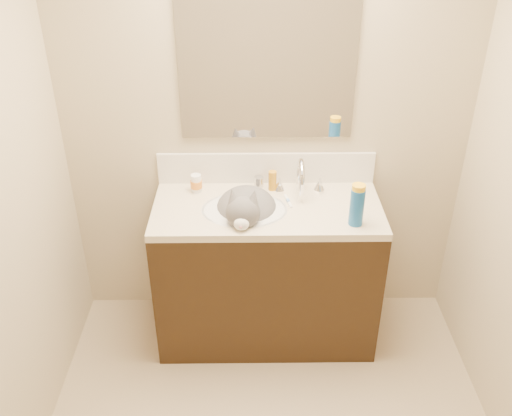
{
  "coord_description": "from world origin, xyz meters",
  "views": [
    {
      "loc": [
        -0.09,
        -1.58,
        2.39
      ],
      "look_at": [
        -0.06,
        0.92,
        0.88
      ],
      "focal_mm": 40.0,
      "sensor_mm": 36.0,
      "label": 1
    }
  ],
  "objects_px": {
    "cat": "(246,212)",
    "amber_bottle": "(272,181)",
    "basin": "(245,221)",
    "faucet": "(300,179)",
    "spray_can": "(357,207)",
    "silver_jar": "(259,182)",
    "pill_bottle": "(196,183)",
    "vanity_cabinet": "(267,275)"
  },
  "relations": [
    {
      "from": "cat",
      "to": "silver_jar",
      "type": "relative_size",
      "value": 7.92
    },
    {
      "from": "faucet",
      "to": "amber_bottle",
      "type": "xyz_separation_m",
      "value": [
        -0.15,
        0.04,
        -0.03
      ]
    },
    {
      "from": "pill_bottle",
      "to": "amber_bottle",
      "type": "distance_m",
      "value": 0.41
    },
    {
      "from": "vanity_cabinet",
      "to": "basin",
      "type": "bearing_deg",
      "value": -165.96
    },
    {
      "from": "faucet",
      "to": "spray_can",
      "type": "height_order",
      "value": "faucet"
    },
    {
      "from": "cat",
      "to": "pill_bottle",
      "type": "height_order",
      "value": "cat"
    },
    {
      "from": "faucet",
      "to": "spray_can",
      "type": "relative_size",
      "value": 1.45
    },
    {
      "from": "spray_can",
      "to": "faucet",
      "type": "bearing_deg",
      "value": 129.03
    },
    {
      "from": "vanity_cabinet",
      "to": "silver_jar",
      "type": "height_order",
      "value": "silver_jar"
    },
    {
      "from": "faucet",
      "to": "spray_can",
      "type": "bearing_deg",
      "value": -50.97
    },
    {
      "from": "faucet",
      "to": "pill_bottle",
      "type": "xyz_separation_m",
      "value": [
        -0.56,
        0.03,
        -0.04
      ]
    },
    {
      "from": "pill_bottle",
      "to": "faucet",
      "type": "bearing_deg",
      "value": -2.62
    },
    {
      "from": "cat",
      "to": "pill_bottle",
      "type": "xyz_separation_m",
      "value": [
        -0.27,
        0.19,
        0.07
      ]
    },
    {
      "from": "basin",
      "to": "spray_can",
      "type": "relative_size",
      "value": 2.32
    },
    {
      "from": "silver_jar",
      "to": "spray_can",
      "type": "xyz_separation_m",
      "value": [
        0.47,
        -0.39,
        0.07
      ]
    },
    {
      "from": "basin",
      "to": "pill_bottle",
      "type": "relative_size",
      "value": 4.44
    },
    {
      "from": "amber_bottle",
      "to": "spray_can",
      "type": "xyz_separation_m",
      "value": [
        0.4,
        -0.35,
        0.04
      ]
    },
    {
      "from": "vanity_cabinet",
      "to": "faucet",
      "type": "bearing_deg",
      "value": 37.29
    },
    {
      "from": "vanity_cabinet",
      "to": "spray_can",
      "type": "bearing_deg",
      "value": -21.92
    },
    {
      "from": "basin",
      "to": "cat",
      "type": "relative_size",
      "value": 0.95
    },
    {
      "from": "basin",
      "to": "cat",
      "type": "distance_m",
      "value": 0.05
    },
    {
      "from": "amber_bottle",
      "to": "silver_jar",
      "type": "bearing_deg",
      "value": 155.23
    },
    {
      "from": "vanity_cabinet",
      "to": "pill_bottle",
      "type": "bearing_deg",
      "value": 156.92
    },
    {
      "from": "amber_bottle",
      "to": "pill_bottle",
      "type": "bearing_deg",
      "value": -177.55
    },
    {
      "from": "faucet",
      "to": "cat",
      "type": "height_order",
      "value": "faucet"
    },
    {
      "from": "basin",
      "to": "silver_jar",
      "type": "relative_size",
      "value": 7.55
    },
    {
      "from": "faucet",
      "to": "silver_jar",
      "type": "xyz_separation_m",
      "value": [
        -0.22,
        0.08,
        -0.06
      ]
    },
    {
      "from": "cat",
      "to": "amber_bottle",
      "type": "xyz_separation_m",
      "value": [
        0.14,
        0.2,
        0.07
      ]
    },
    {
      "from": "pill_bottle",
      "to": "silver_jar",
      "type": "bearing_deg",
      "value": 8.68
    },
    {
      "from": "vanity_cabinet",
      "to": "pill_bottle",
      "type": "relative_size",
      "value": 11.83
    },
    {
      "from": "vanity_cabinet",
      "to": "spray_can",
      "type": "relative_size",
      "value": 6.2
    },
    {
      "from": "cat",
      "to": "amber_bottle",
      "type": "relative_size",
      "value": 4.29
    },
    {
      "from": "faucet",
      "to": "amber_bottle",
      "type": "height_order",
      "value": "faucet"
    },
    {
      "from": "silver_jar",
      "to": "pill_bottle",
      "type": "bearing_deg",
      "value": -171.32
    },
    {
      "from": "faucet",
      "to": "amber_bottle",
      "type": "relative_size",
      "value": 2.54
    },
    {
      "from": "silver_jar",
      "to": "vanity_cabinet",
      "type": "bearing_deg",
      "value": -78.97
    },
    {
      "from": "faucet",
      "to": "silver_jar",
      "type": "relative_size",
      "value": 4.7
    },
    {
      "from": "basin",
      "to": "silver_jar",
      "type": "xyz_separation_m",
      "value": [
        0.08,
        0.24,
        0.1
      ]
    },
    {
      "from": "vanity_cabinet",
      "to": "silver_jar",
      "type": "distance_m",
      "value": 0.53
    },
    {
      "from": "cat",
      "to": "amber_bottle",
      "type": "height_order",
      "value": "cat"
    },
    {
      "from": "vanity_cabinet",
      "to": "silver_jar",
      "type": "xyz_separation_m",
      "value": [
        -0.04,
        0.21,
        0.48
      ]
    },
    {
      "from": "pill_bottle",
      "to": "silver_jar",
      "type": "xyz_separation_m",
      "value": [
        0.34,
        0.05,
        -0.02
      ]
    }
  ]
}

